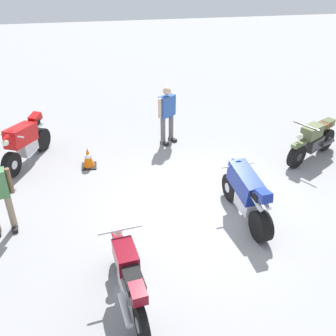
# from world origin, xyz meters

# --- Properties ---
(ground_plane) EXTENTS (40.00, 40.00, 0.00)m
(ground_plane) POSITION_xyz_m (0.00, 0.00, 0.00)
(ground_plane) COLOR gray
(motorcycle_red_sportbike) EXTENTS (1.01, 1.86, 1.14)m
(motorcycle_red_sportbike) POSITION_xyz_m (4.01, -2.61, 0.59)
(motorcycle_red_sportbike) COLOR black
(motorcycle_red_sportbike) RESTS_ON ground
(motorcycle_maroon_cruiser) EXTENTS (0.70, 2.08, 1.09)m
(motorcycle_maroon_cruiser) POSITION_xyz_m (1.79, 2.17, 0.52)
(motorcycle_maroon_cruiser) COLOR black
(motorcycle_maroon_cruiser) RESTS_ON ground
(motorcycle_olive_vintage) EXTENTS (1.74, 1.17, 1.07)m
(motorcycle_olive_vintage) POSITION_xyz_m (-3.16, -1.69, 0.49)
(motorcycle_olive_vintage) COLOR black
(motorcycle_olive_vintage) RESTS_ON ground
(motorcycle_blue_sportbike) EXTENTS (0.70, 1.96, 1.14)m
(motorcycle_blue_sportbike) POSITION_xyz_m (-0.67, 0.39, 0.59)
(motorcycle_blue_sportbike) COLOR black
(motorcycle_blue_sportbike) RESTS_ON ground
(person_in_blue_shirt) EXTENTS (0.56, 0.50, 1.60)m
(person_in_blue_shirt) POSITION_xyz_m (0.37, -3.12, 0.90)
(person_in_blue_shirt) COLOR #59595B
(person_in_blue_shirt) RESTS_ON ground
(traffic_cone) EXTENTS (0.36, 0.36, 0.53)m
(traffic_cone) POSITION_xyz_m (2.49, -2.13, 0.26)
(traffic_cone) COLOR black
(traffic_cone) RESTS_ON ground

